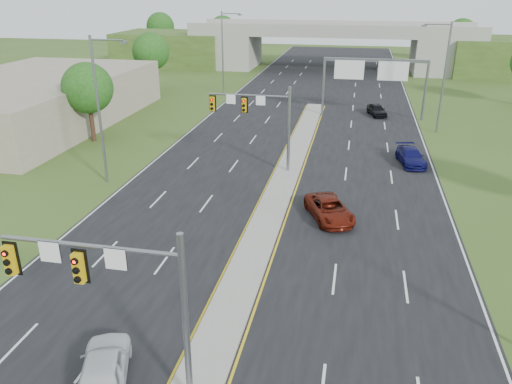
{
  "coord_description": "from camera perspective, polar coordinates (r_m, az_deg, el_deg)",
  "views": [
    {
      "loc": [
        5.15,
        -13.2,
        14.23
      ],
      "look_at": [
        -0.26,
        13.22,
        3.0
      ],
      "focal_mm": 35.0,
      "sensor_mm": 36.0,
      "label": 1
    }
  ],
  "objects": [
    {
      "name": "lightpole_r_far",
      "position": [
        54.43,
        20.55,
        12.63
      ],
      "size": [
        2.85,
        0.25,
        11.0
      ],
      "color": "slate",
      "rests_on": "ground"
    },
    {
      "name": "tree_back_c",
      "position": [
        109.2,
        22.42,
        16.41
      ],
      "size": [
        5.6,
        5.6,
        8.32
      ],
      "color": "#382316",
      "rests_on": "ground"
    },
    {
      "name": "median",
      "position": [
        39.2,
        3.23,
        1.44
      ],
      "size": [
        2.0,
        54.0,
        0.16
      ],
      "primitive_type": "cube",
      "color": "gray",
      "rests_on": "road"
    },
    {
      "name": "commercial_building",
      "position": [
        60.8,
        -24.4,
        9.49
      ],
      "size": [
        18.0,
        30.0,
        5.0
      ],
      "primitive_type": "cube",
      "color": "gray",
      "rests_on": "ground"
    },
    {
      "name": "road",
      "position": [
        50.52,
        5.27,
        6.16
      ],
      "size": [
        24.0,
        160.0,
        0.02
      ],
      "primitive_type": "cube",
      "color": "black",
      "rests_on": "ground"
    },
    {
      "name": "signal_mast_far",
      "position": [
        39.99,
        0.55,
        8.85
      ],
      "size": [
        6.62,
        0.6,
        7.0
      ],
      "color": "slate",
      "rests_on": "ground"
    },
    {
      "name": "car_far_a",
      "position": [
        32.91,
        8.38,
        -1.94
      ],
      "size": [
        3.98,
        5.34,
        1.35
      ],
      "primitive_type": "imported",
      "rotation": [
        0.0,
        0.0,
        0.41
      ],
      "color": "#581308",
      "rests_on": "road"
    },
    {
      "name": "tree_back_a",
      "position": [
        115.87,
        -10.88,
        18.07
      ],
      "size": [
        6.0,
        6.0,
        8.85
      ],
      "color": "#382316",
      "rests_on": "ground"
    },
    {
      "name": "overpass",
      "position": [
        93.96,
        8.68,
        15.83
      ],
      "size": [
        80.0,
        14.0,
        8.1
      ],
      "color": "gray",
      "rests_on": "ground"
    },
    {
      "name": "car_far_b",
      "position": [
        44.66,
        17.28,
        3.9
      ],
      "size": [
        2.66,
        4.82,
        1.32
      ],
      "primitive_type": "imported",
      "rotation": [
        0.0,
        0.0,
        0.18
      ],
      "color": "#0C0C49",
      "rests_on": "road"
    },
    {
      "name": "tree_l_near",
      "position": [
        50.81,
        -18.7,
        11.18
      ],
      "size": [
        4.8,
        4.8,
        7.6
      ],
      "color": "#382316",
      "rests_on": "ground"
    },
    {
      "name": "lightpole_l_mid",
      "position": [
        38.85,
        -17.34,
        9.51
      ],
      "size": [
        2.85,
        0.25,
        11.0
      ],
      "color": "slate",
      "rests_on": "ground"
    },
    {
      "name": "sign_gantry",
      "position": [
        58.84,
        13.28,
        13.23
      ],
      "size": [
        11.58,
        0.44,
        6.67
      ],
      "color": "slate",
      "rests_on": "ground"
    },
    {
      "name": "tree_l_mid",
      "position": [
        74.68,
        -11.93,
        15.43
      ],
      "size": [
        5.2,
        5.2,
        8.12
      ],
      "color": "#382316",
      "rests_on": "ground"
    },
    {
      "name": "car_far_c",
      "position": [
        60.88,
        13.65,
        9.12
      ],
      "size": [
        2.64,
        4.24,
        1.35
      ],
      "primitive_type": "imported",
      "rotation": [
        0.0,
        0.0,
        0.28
      ],
      "color": "black",
      "rests_on": "road"
    },
    {
      "name": "lightpole_l_far",
      "position": [
        71.12,
        -3.69,
        15.99
      ],
      "size": [
        2.85,
        0.25,
        11.0
      ],
      "color": "slate",
      "rests_on": "ground"
    },
    {
      "name": "car_white",
      "position": [
        20.86,
        -17.04,
        -18.76
      ],
      "size": [
        3.23,
        4.82,
        1.52
      ],
      "primitive_type": "imported",
      "rotation": [
        0.0,
        0.0,
        3.49
      ],
      "color": "silver",
      "rests_on": "road"
    },
    {
      "name": "tree_back_b",
      "position": [
        111.44,
        -3.83,
        18.06
      ],
      "size": [
        5.6,
        5.6,
        8.32
      ],
      "color": "#382316",
      "rests_on": "ground"
    },
    {
      "name": "lane_markings",
      "position": [
        44.82,
        3.6,
        4.08
      ],
      "size": [
        23.72,
        160.0,
        0.01
      ],
      "color": "gold",
      "rests_on": "road"
    },
    {
      "name": "signal_mast_near",
      "position": [
        17.82,
        -15.33,
        -10.53
      ],
      "size": [
        6.62,
        0.6,
        7.0
      ],
      "color": "slate",
      "rests_on": "ground"
    }
  ]
}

